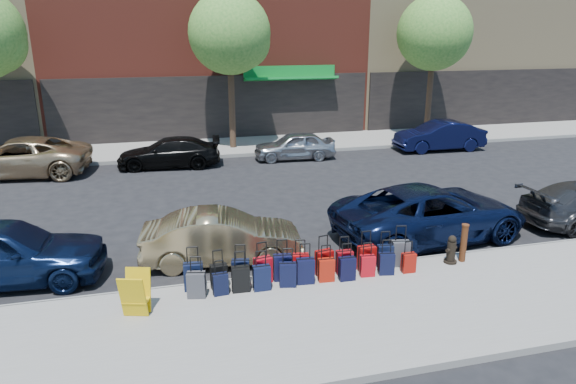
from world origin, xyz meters
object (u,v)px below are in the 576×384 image
object	(u,v)px
tree_right	(437,35)
bollard	(464,242)
car_far_2	(294,146)
car_far_3	(439,136)
suitcase_front_5	(300,266)
car_near_0	(2,252)
display_rack	(136,294)
car_near_1	(222,238)
car_far_0	(18,157)
car_near_2	(430,213)
fire_hydrant	(451,250)
tree_center	(233,35)
car_far_1	(169,153)

from	to	relation	value
tree_right	bollard	world-z (taller)	tree_right
car_far_2	car_far_3	distance (m)	7.34
suitcase_front_5	car_near_0	distance (m)	6.86
tree_right	display_rack	world-z (taller)	tree_right
car_near_0	car_far_3	world-z (taller)	car_near_0
car_near_1	car_far_0	size ratio (longest dim) A/B	0.72
suitcase_front_5	tree_right	bearing A→B (deg)	63.12
bollard	car_near_2	world-z (taller)	car_near_2
fire_hydrant	car_near_1	xyz separation A→B (m)	(-5.40, 1.76, 0.18)
display_rack	suitcase_front_5	bearing A→B (deg)	28.60
suitcase_front_5	car_near_1	world-z (taller)	car_near_1
car_near_2	car_far_0	distance (m)	16.23
tree_right	car_near_2	xyz separation A→B (m)	(-6.96, -12.57, -4.64)
tree_center	car_far_3	bearing A→B (deg)	-14.86
bollard	car_far_0	distance (m)	17.36
fire_hydrant	car_near_2	bearing A→B (deg)	53.46
tree_right	display_rack	size ratio (longest dim) A/B	7.98
car_far_3	car_near_1	bearing A→B (deg)	-48.06
bollard	car_near_0	size ratio (longest dim) A/B	0.21
tree_center	car_near_0	world-z (taller)	tree_center
tree_center	car_far_0	bearing A→B (deg)	-164.57
fire_hydrant	car_near_0	world-z (taller)	car_near_0
display_rack	car_far_0	xyz separation A→B (m)	(-4.88, 12.48, 0.17)
car_far_2	tree_center	bearing A→B (deg)	-134.71
suitcase_front_5	car_far_2	xyz separation A→B (m)	(3.01, 11.70, 0.19)
car_far_1	car_far_2	world-z (taller)	car_far_1
suitcase_front_5	car_far_2	distance (m)	12.08
fire_hydrant	car_far_3	world-z (taller)	car_far_3
tree_right	display_rack	xyz separation A→B (m)	(-14.85, -15.03, -4.81)
tree_center	display_rack	world-z (taller)	tree_center
tree_center	car_far_2	world-z (taller)	tree_center
car_far_1	car_far_3	world-z (taller)	car_far_3
display_rack	tree_right	bearing A→B (deg)	62.07
car_far_0	car_far_1	size ratio (longest dim) A/B	1.28
display_rack	car_near_1	bearing A→B (deg)	65.72
tree_center	bollard	size ratio (longest dim) A/B	7.48
car_near_2	car_far_3	xyz separation A→B (m)	(6.09, 10.02, -0.05)
tree_right	display_rack	bearing A→B (deg)	-134.66
car_near_2	display_rack	bearing A→B (deg)	100.40
fire_hydrant	display_rack	distance (m)	7.47
car_near_0	car_far_1	distance (m)	10.78
bollard	car_near_2	xyz separation A→B (m)	(0.11, 1.85, 0.12)
car_far_0	car_far_1	xyz separation A→B (m)	(5.94, -0.03, -0.14)
suitcase_front_5	fire_hydrant	size ratio (longest dim) A/B	1.29
display_rack	car_far_1	xyz separation A→B (m)	(1.06, 12.45, 0.03)
tree_center	display_rack	size ratio (longest dim) A/B	7.98
car_far_0	car_far_1	bearing A→B (deg)	96.55
tree_right	bollard	distance (m)	16.76
car_near_0	car_near_2	xyz separation A→B (m)	(10.89, -0.01, -0.00)
car_far_0	car_far_2	xyz separation A→B (m)	(11.52, -0.02, -0.14)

